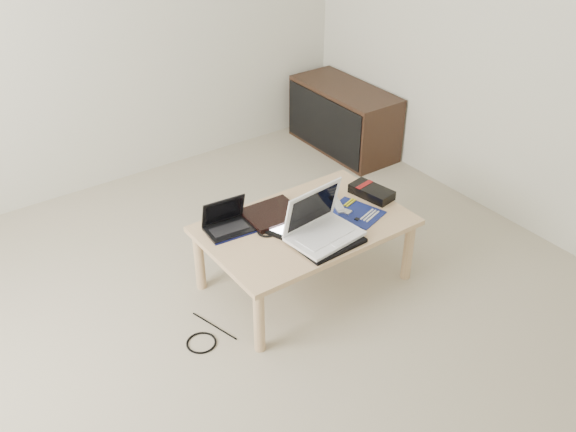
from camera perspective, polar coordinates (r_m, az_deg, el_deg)
ground at (r=3.30m, az=-3.17°, el=-11.39°), size 4.00×4.00×0.00m
room_shell at (r=2.45m, az=-4.40°, el=17.96°), size 4.20×4.20×2.70m
coffee_table at (r=3.47m, az=1.55°, el=-1.33°), size 1.10×0.70×0.40m
media_cabinet at (r=5.03m, az=4.92°, el=8.64°), size 0.41×0.90×0.50m
book at (r=3.50m, az=-1.41°, el=0.19°), size 0.31×0.26×0.03m
netbook at (r=3.39m, az=-5.42°, el=-0.66°), size 0.25×0.20×0.17m
tablet at (r=3.43m, az=-0.18°, el=-0.65°), size 0.33×0.29×0.01m
remote at (r=3.61m, az=4.32°, el=1.12°), size 0.12×0.21×0.02m
neoprene_sleeve at (r=3.29m, az=3.53°, el=-2.24°), size 0.34×0.26×0.02m
white_laptop at (r=3.29m, az=2.92°, el=-0.92°), size 0.39×0.30×0.26m
motherboard at (r=3.55m, az=6.00°, el=0.31°), size 0.29×0.33×0.01m
gpu_box at (r=3.70m, az=7.43°, el=2.14°), size 0.17×0.27×0.06m
cable_coil at (r=3.37m, az=-1.88°, el=-1.39°), size 0.11×0.11×0.01m
floor_cable_coil at (r=3.33m, az=-7.71°, el=-11.10°), size 0.18×0.18×0.01m
floor_cable_trail at (r=3.42m, az=-6.57°, el=-9.68°), size 0.09×0.30×0.01m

